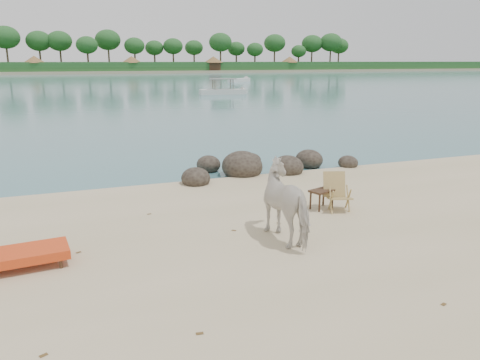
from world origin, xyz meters
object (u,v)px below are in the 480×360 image
object	(u,v)px
boulders	(259,167)
cow	(290,203)
deck_chair	(340,194)
side_table	(321,201)
lounge_chair	(10,252)

from	to	relation	value
boulders	cow	size ratio (longest dim) A/B	3.41
cow	deck_chair	size ratio (longest dim) A/B	2.03
cow	side_table	bearing A→B (deg)	-143.41
boulders	side_table	xyz separation A→B (m)	(-0.11, -4.13, 0.05)
boulders	deck_chair	xyz separation A→B (m)	(0.20, -4.42, 0.27)
cow	side_table	world-z (taller)	cow
cow	boulders	bearing A→B (deg)	-112.85
side_table	boulders	bearing A→B (deg)	69.37
deck_chair	boulders	bearing A→B (deg)	111.98
boulders	lounge_chair	size ratio (longest dim) A/B	2.67
cow	lounge_chair	bearing A→B (deg)	-10.08
side_table	deck_chair	world-z (taller)	deck_chair
side_table	lounge_chair	xyz separation A→B (m)	(-6.63, -1.09, 0.11)
deck_chair	cow	bearing A→B (deg)	-129.13
cow	deck_chair	bearing A→B (deg)	-154.52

